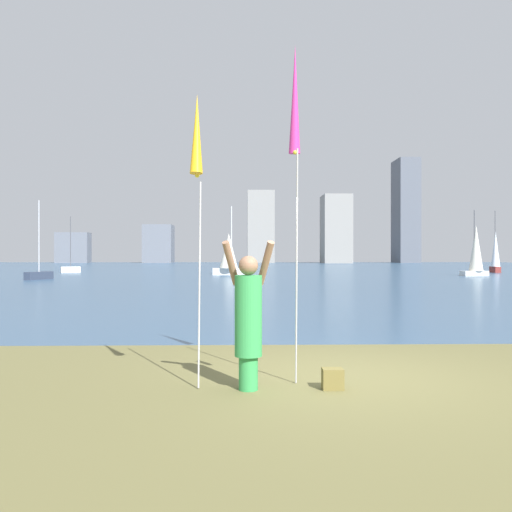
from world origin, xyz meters
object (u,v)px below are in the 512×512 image
(bag, at_px, (333,379))
(sailboat_6, at_px, (229,254))
(kite_flag_left, at_px, (197,143))
(sailboat_3, at_px, (71,269))
(sailboat_4, at_px, (476,251))
(sailboat_2, at_px, (39,274))
(person, at_px, (248,316))
(kite_flag_right, at_px, (295,107))
(sailboat_1, at_px, (495,253))

(bag, xyz_separation_m, sailboat_6, (-2.36, 39.06, 1.72))
(kite_flag_left, relative_size, sailboat_3, 0.67)
(bag, height_order, sailboat_4, sailboat_4)
(kite_flag_left, height_order, sailboat_2, sailboat_2)
(person, xyz_separation_m, sailboat_3, (-17.22, 46.57, -0.59))
(person, height_order, sailboat_6, sailboat_6)
(kite_flag_left, xyz_separation_m, kite_flag_right, (1.29, 0.63, 0.63))
(person, relative_size, sailboat_4, 0.35)
(sailboat_3, bearing_deg, kite_flag_left, -70.48)
(kite_flag_left, bearing_deg, sailboat_4, 61.79)
(person, bearing_deg, sailboat_6, 97.83)
(bag, distance_m, sailboat_6, 39.17)
(kite_flag_left, bearing_deg, sailboat_6, 90.91)
(kite_flag_left, distance_m, bag, 3.47)
(sailboat_1, xyz_separation_m, sailboat_3, (-41.84, 1.82, -1.61))
(bag, xyz_separation_m, sailboat_3, (-18.30, 46.57, 0.22))
(sailboat_2, height_order, sailboat_6, sailboat_6)
(person, xyz_separation_m, bag, (1.09, -0.00, -0.81))
(sailboat_2, bearing_deg, person, -65.07)
(sailboat_2, xyz_separation_m, sailboat_3, (-2.75, 15.46, -0.01))
(kite_flag_left, xyz_separation_m, sailboat_2, (-13.82, 31.27, -2.77))
(sailboat_6, bearing_deg, kite_flag_left, -89.09)
(bag, bearing_deg, sailboat_4, 63.83)
(sailboat_2, bearing_deg, sailboat_1, 19.24)
(kite_flag_right, height_order, sailboat_2, sailboat_2)
(sailboat_4, bearing_deg, sailboat_1, 55.58)
(sailboat_2, bearing_deg, sailboat_3, 100.10)
(sailboat_2, distance_m, sailboat_4, 34.15)
(kite_flag_right, bearing_deg, bag, -46.88)
(sailboat_2, relative_size, sailboat_4, 1.03)
(bag, bearing_deg, sailboat_2, 116.56)
(bag, xyz_separation_m, sailboat_4, (18.08, 36.80, 1.90))
(sailboat_1, bearing_deg, sailboat_2, -160.76)
(sailboat_3, height_order, sailboat_4, sailboat_3)
(kite_flag_left, height_order, sailboat_3, sailboat_3)
(kite_flag_right, distance_m, bag, 3.69)
(sailboat_3, distance_m, sailboat_6, 17.69)
(kite_flag_right, xyz_separation_m, sailboat_3, (-17.86, 46.10, -3.41))
(kite_flag_right, height_order, sailboat_4, sailboat_4)
(sailboat_2, bearing_deg, sailboat_4, 9.59)
(kite_flag_left, distance_m, sailboat_6, 39.25)
(person, bearing_deg, sailboat_2, 120.89)
(kite_flag_left, distance_m, sailboat_2, 34.30)
(bag, relative_size, sailboat_2, 0.05)
(kite_flag_left, xyz_separation_m, sailboat_1, (25.27, 44.91, -1.18))
(kite_flag_right, distance_m, sailboat_2, 34.33)
(person, distance_m, sailboat_3, 49.65)
(kite_flag_left, bearing_deg, bag, 5.13)
(sailboat_1, distance_m, sailboat_4, 9.65)
(sailboat_1, bearing_deg, bag, -117.74)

